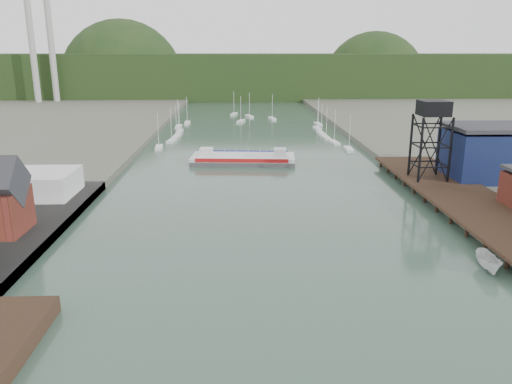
{
  "coord_description": "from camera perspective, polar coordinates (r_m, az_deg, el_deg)",
  "views": [
    {
      "loc": [
        -4.17,
        -41.26,
        27.64
      ],
      "look_at": [
        -1.21,
        42.23,
        4.0
      ],
      "focal_mm": 35.0,
      "sensor_mm": 36.0,
      "label": 1
    }
  ],
  "objects": [
    {
      "name": "motorboat",
      "position": [
        72.06,
        25.05,
        -7.32
      ],
      "size": [
        2.97,
        6.32,
        2.36
      ],
      "primitive_type": "imported",
      "rotation": [
        0.0,
        0.0,
        -0.11
      ],
      "color": "silver",
      "rests_on": "ground"
    },
    {
      "name": "distant_hills",
      "position": [
        343.05,
        -2.05,
        12.91
      ],
      "size": [
        500.0,
        120.0,
        80.0
      ],
      "color": "#1A3216",
      "rests_on": "ground"
    },
    {
      "name": "marina_sailboats",
      "position": [
        181.83,
        -0.67,
        7.17
      ],
      "size": [
        57.71,
        92.65,
        0.9
      ],
      "color": "silver",
      "rests_on": "ground"
    },
    {
      "name": "smokestacks",
      "position": [
        292.09,
        -23.27,
        15.04
      ],
      "size": [
        11.2,
        8.2,
        60.0
      ],
      "color": "#A9A9A4",
      "rests_on": "ground"
    },
    {
      "name": "chain_ferry",
      "position": [
        128.19,
        -1.49,
        3.84
      ],
      "size": [
        26.92,
        12.45,
        3.77
      ],
      "rotation": [
        0.0,
        0.0,
        -0.08
      ],
      "color": "#454547",
      "rests_on": "ground"
    },
    {
      "name": "blue_shed",
      "position": [
        116.67,
        25.75,
        4.07
      ],
      "size": [
        20.5,
        14.5,
        11.3
      ],
      "color": "#0D183C",
      "rests_on": "east_land"
    },
    {
      "name": "white_shed",
      "position": [
        102.37,
        -24.86,
        0.87
      ],
      "size": [
        18.0,
        12.0,
        4.5
      ],
      "primitive_type": "cube",
      "color": "silver",
      "rests_on": "west_quay"
    },
    {
      "name": "lift_tower",
      "position": [
        107.38,
        19.6,
        8.49
      ],
      "size": [
        6.5,
        6.5,
        16.0
      ],
      "color": "black",
      "rests_on": "east_pier"
    },
    {
      "name": "ground",
      "position": [
        49.84,
        3.28,
        -17.92
      ],
      "size": [
        600.0,
        600.0,
        0.0
      ],
      "primitive_type": "plane",
      "color": "#314D41",
      "rests_on": "ground"
    },
    {
      "name": "east_pier",
      "position": [
        98.99,
        22.63,
        -0.52
      ],
      "size": [
        14.0,
        70.0,
        2.45
      ],
      "color": "black",
      "rests_on": "ground"
    }
  ]
}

